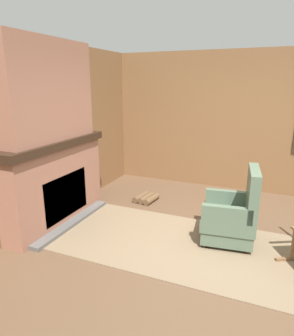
{
  "coord_description": "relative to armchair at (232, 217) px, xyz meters",
  "views": [
    {
      "loc": [
        0.5,
        -3.38,
        2.07
      ],
      "look_at": [
        -1.09,
        0.4,
        0.9
      ],
      "focal_mm": 32.0,
      "sensor_mm": 36.0,
      "label": 1
    }
  ],
  "objects": [
    {
      "name": "ground_plane",
      "position": [
        -0.13,
        -0.4,
        -0.37
      ],
      "size": [
        14.0,
        14.0,
        0.0
      ],
      "primitive_type": "plane",
      "color": "brown"
    },
    {
      "name": "wood_panel_wall_left",
      "position": [
        -2.75,
        -0.4,
        0.97
      ],
      "size": [
        0.06,
        5.77,
        2.67
      ],
      "color": "brown",
      "rests_on": "ground"
    },
    {
      "name": "wood_panel_wall_back",
      "position": [
        -0.1,
        2.21,
        0.97
      ],
      "size": [
        5.77,
        0.09,
        2.67
      ],
      "color": "brown",
      "rests_on": "ground"
    },
    {
      "name": "fireplace_hearth",
      "position": [
        -2.52,
        -0.4,
        0.27
      ],
      "size": [
        0.58,
        1.96,
        1.28
      ],
      "color": "#93604C",
      "rests_on": "ground"
    },
    {
      "name": "chimney_breast",
      "position": [
        -2.54,
        -0.4,
        1.6
      ],
      "size": [
        0.32,
        1.63,
        1.37
      ],
      "color": "#93604C",
      "rests_on": "fireplace_hearth"
    },
    {
      "name": "area_rug",
      "position": [
        -0.58,
        -0.34,
        -0.36
      ],
      "size": [
        3.72,
        1.62,
        0.01
      ],
      "color": "#7A664C",
      "rests_on": "ground"
    },
    {
      "name": "armchair",
      "position": [
        0.0,
        0.0,
        0.0
      ],
      "size": [
        0.75,
        0.75,
        1.04
      ],
      "rotation": [
        0.0,
        0.0,
        3.26
      ],
      "color": "#516651",
      "rests_on": "ground"
    },
    {
      "name": "firewood_stack",
      "position": [
        -1.62,
        0.88,
        -0.31
      ],
      "size": [
        0.39,
        0.44,
        0.11
      ],
      "rotation": [
        0.0,
        0.0,
        -0.14
      ],
      "color": "brown",
      "rests_on": "ground"
    },
    {
      "name": "oil_lamp_vase",
      "position": [
        -2.57,
        -1.09,
        1.0
      ],
      "size": [
        0.12,
        0.12,
        0.24
      ],
      "color": "#47708E",
      "rests_on": "fireplace_hearth"
    },
    {
      "name": "storage_case",
      "position": [
        -2.57,
        0.08,
        0.99
      ],
      "size": [
        0.16,
        0.24,
        0.15
      ],
      "color": "black",
      "rests_on": "fireplace_hearth"
    }
  ]
}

